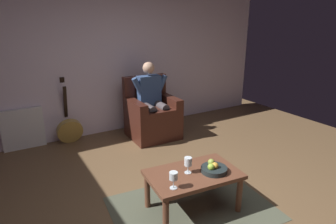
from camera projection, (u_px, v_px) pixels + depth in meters
ground_plane at (199, 216)px, 2.93m from camera, size 7.28×7.28×0.00m
wall_back at (102, 58)px, 4.79m from camera, size 6.47×0.06×2.56m
rug at (192, 208)px, 3.05m from camera, size 1.73×1.32×0.01m
armchair at (152, 116)px, 4.84m from camera, size 0.78×0.74×1.00m
person_seated at (152, 98)px, 4.72m from camera, size 0.64×0.55×1.24m
coffee_table at (193, 178)px, 2.94m from camera, size 0.97×0.65×0.43m
guitar at (70, 129)px, 4.62m from camera, size 0.40×0.32×1.04m
radiator at (23, 129)px, 4.38m from camera, size 0.60×0.06×0.63m
wine_glass_near at (188, 162)px, 2.88m from camera, size 0.08×0.08×0.17m
wine_glass_far at (174, 177)px, 2.62m from camera, size 0.08×0.08×0.16m
fruit_bowl at (214, 168)px, 2.93m from camera, size 0.26×0.26×0.11m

